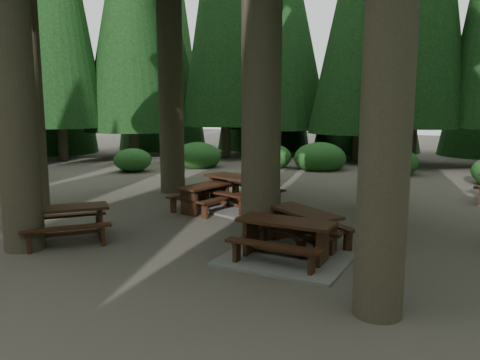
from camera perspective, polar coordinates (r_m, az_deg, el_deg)
The scene contains 7 objects.
ground at distance 10.55m, azimuth -1.90°, elevation -6.41°, with size 80.00×80.00×0.00m, color #4A453C.
picnic_table_a at distance 8.68m, azimuth 5.55°, elevation -8.12°, with size 2.32×1.95×0.76m.
picnic_table_b at distance 12.61m, azimuth -4.22°, elevation -1.65°, with size 1.53×1.81×0.72m.
picnic_table_c at distance 13.00m, azimuth -0.13°, elevation -2.03°, with size 3.06×2.73×0.88m.
picnic_table_e at distance 10.39m, azimuth -20.50°, elevation -4.43°, with size 2.14×2.20×0.74m.
picnic_table_f at distance 9.50m, azimuth 7.73°, elevation -5.16°, with size 2.17×2.05×0.74m.
shrub_ring at distance 10.75m, azimuth 3.41°, elevation -3.93°, with size 23.86×24.64×1.49m.
Camera 1 is at (5.39, -8.63, 2.80)m, focal length 35.00 mm.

